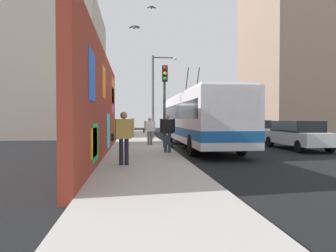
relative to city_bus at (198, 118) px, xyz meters
The scene contains 15 objects.
ground_plane 2.61m from the city_bus, 111.07° to the left, with size 80.00×80.00×0.00m, color black.
sidewalk_slab 3.86m from the city_bus, 101.53° to the left, with size 48.00×3.20×0.15m, color #ADA8A0.
graffiti_wall 6.80m from the city_bus, 130.57° to the left, with size 14.55×0.32×4.52m.
building_far_left 17.79m from the city_bus, 39.65° to the left, with size 12.67×8.13×12.30m.
building_far_right 24.21m from the city_bus, 42.80° to the right, with size 12.04×9.97×21.98m.
city_bus is the anchor object (origin of this frame).
parked_car_white 5.57m from the city_bus, 108.81° to the right, with size 4.93×1.86×1.58m.
parked_car_silver 6.82m from the city_bus, 50.29° to the right, with size 4.14×1.93×1.58m.
pedestrian_near_wall 8.50m from the city_bus, 150.72° to the left, with size 0.24×0.78×1.78m.
pedestrian_midblock 2.93m from the city_bus, 83.34° to the left, with size 0.22×0.73×1.62m.
pedestrian_at_curb 4.41m from the city_bus, 149.13° to the left, with size 0.24×0.70×1.77m.
traffic_light 3.00m from the city_bus, 126.88° to the left, with size 0.49×0.28×4.37m.
street_lamp 6.81m from the city_bus, 18.20° to the left, with size 0.44×1.97×6.46m.
flying_pigeons 6.97m from the city_bus, 76.93° to the left, with size 6.34×5.24×2.72m.
curbside_puddle 2.27m from the city_bus, 56.35° to the left, with size 1.10×1.10×0.00m, color black.
Camera 1 is at (-17.07, 2.06, 1.71)m, focal length 32.82 mm.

